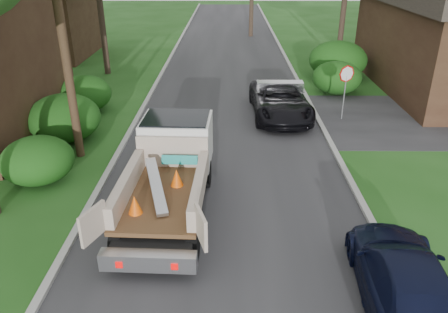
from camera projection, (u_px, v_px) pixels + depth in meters
name	position (u px, v px, depth m)	size (l,w,h in m)	color
ground	(226.00, 235.00, 11.82)	(120.00, 120.00, 0.00)	#1B4814
road	(227.00, 111.00, 20.85)	(8.00, 90.00, 0.02)	#28282B
curb_left	(142.00, 110.00, 20.87)	(0.20, 90.00, 0.12)	#9E9E99
curb_right	(313.00, 110.00, 20.79)	(0.20, 90.00, 0.12)	#9E9E99
stop_sign	(346.00, 81.00, 19.14)	(0.71, 0.32, 2.48)	slate
utility_pole	(59.00, 12.00, 14.15)	(2.42, 1.25, 10.00)	#382619
house_left_far	(36.00, 12.00, 30.51)	(7.56, 7.56, 6.00)	#372116
hedge_left_a	(37.00, 160.00, 14.26)	(2.34, 2.34, 1.53)	#184510
hedge_left_b	(64.00, 118.00, 17.35)	(2.86, 2.86, 1.87)	#184510
hedge_left_c	(83.00, 94.00, 20.55)	(2.60, 2.60, 1.70)	#184510
hedge_right_a	(337.00, 78.00, 23.14)	(2.60, 2.60, 1.70)	#184510
hedge_right_b	(338.00, 60.00, 25.74)	(3.38, 3.38, 2.21)	#184510
flatbed_truck	(172.00, 162.00, 13.06)	(2.81, 6.07, 2.27)	black
black_pickup	(280.00, 100.00, 19.96)	(2.48, 5.38, 1.49)	black
navy_suv	(405.00, 280.00, 9.24)	(1.88, 4.62, 1.34)	black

